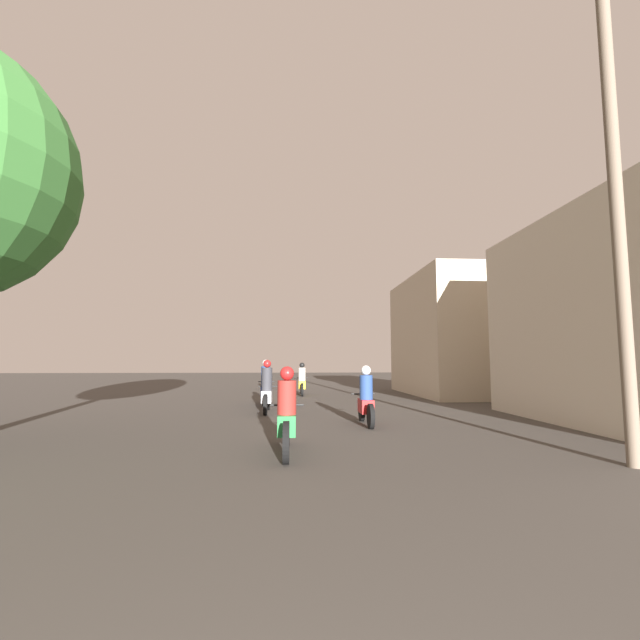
# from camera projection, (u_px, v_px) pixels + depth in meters

# --- Properties ---
(motorcycle_green) EXTENTS (0.60, 2.13, 1.47)m
(motorcycle_green) POSITION_uv_depth(u_px,v_px,m) (287.00, 418.00, 7.28)
(motorcycle_green) COLOR black
(motorcycle_green) RESTS_ON ground_plane
(motorcycle_red) EXTENTS (0.60, 1.89, 1.46)m
(motorcycle_red) POSITION_uv_depth(u_px,v_px,m) (366.00, 401.00, 10.56)
(motorcycle_red) COLOR black
(motorcycle_red) RESTS_ON ground_plane
(motorcycle_silver) EXTENTS (0.60, 2.02, 1.60)m
(motorcycle_silver) POSITION_uv_depth(u_px,v_px,m) (267.00, 391.00, 13.12)
(motorcycle_silver) COLOR black
(motorcycle_silver) RESTS_ON ground_plane
(motorcycle_blue) EXTENTS (0.60, 1.92, 1.62)m
(motorcycle_blue) POSITION_uv_depth(u_px,v_px,m) (266.00, 387.00, 15.38)
(motorcycle_blue) COLOR black
(motorcycle_blue) RESTS_ON ground_plane
(motorcycle_yellow) EXTENTS (0.60, 2.04, 1.50)m
(motorcycle_yellow) POSITION_uv_depth(u_px,v_px,m) (302.00, 382.00, 19.82)
(motorcycle_yellow) COLOR black
(motorcycle_yellow) RESTS_ON ground_plane
(motorcycle_white) EXTENTS (0.60, 1.91, 1.52)m
(motorcycle_white) POSITION_uv_depth(u_px,v_px,m) (267.00, 378.00, 24.12)
(motorcycle_white) COLOR black
(motorcycle_white) RESTS_ON ground_plane
(building_right_far) EXTENTS (4.20, 7.85, 5.58)m
(building_right_far) POSITION_uv_depth(u_px,v_px,m) (453.00, 336.00, 20.52)
(building_right_far) COLOR beige
(building_right_far) RESTS_ON ground_plane
(utility_pole_near) EXTENTS (1.60, 0.20, 8.30)m
(utility_pole_near) POSITION_uv_depth(u_px,v_px,m) (615.00, 185.00, 6.72)
(utility_pole_near) COLOR #6B5B4C
(utility_pole_near) RESTS_ON ground_plane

